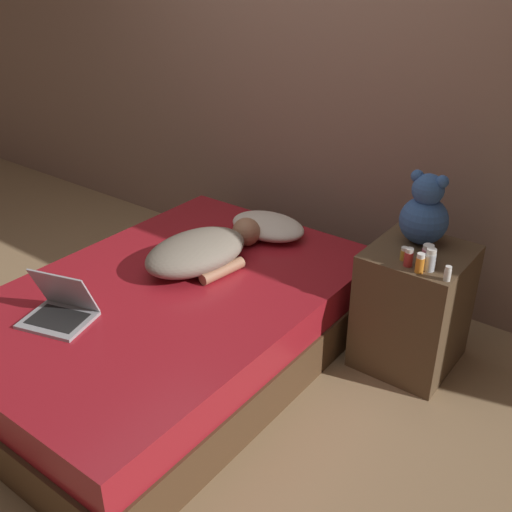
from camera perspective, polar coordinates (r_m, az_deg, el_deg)
name	(u,v)px	position (r m, az deg, el deg)	size (l,w,h in m)	color
ground_plane	(175,355)	(3.22, -7.76, -9.32)	(12.00, 12.00, 0.00)	#937551
wall_back	(318,64)	(3.66, 5.89, 17.74)	(8.00, 0.06, 2.60)	#846656
bed	(172,323)	(3.11, -8.00, -6.32)	(1.39, 2.05, 0.41)	#4C331E
nightstand	(413,307)	(3.09, 14.72, -4.75)	(0.46, 0.48, 0.63)	brown
pillow	(268,226)	(3.47, 1.14, 2.87)	(0.46, 0.32, 0.11)	beige
person_lying	(202,250)	(3.15, -5.21, 0.55)	(0.45, 0.76, 0.17)	gray
laptop	(60,309)	(2.85, -18.16, -4.80)	(0.35, 0.31, 0.23)	#9E9EA3
teddy_bear	(425,213)	(2.96, 15.78, 3.97)	(0.23, 0.23, 0.36)	#335693
bottle_red	(409,257)	(2.77, 14.33, -0.13)	(0.04, 0.04, 0.09)	#B72D2D
bottle_clear	(430,260)	(2.75, 16.27, -0.36)	(0.05, 0.05, 0.11)	silver
bottle_pink	(428,254)	(2.83, 16.03, 0.19)	(0.05, 0.05, 0.09)	pink
bottle_amber	(404,254)	(2.82, 13.94, 0.21)	(0.04, 0.04, 0.06)	gold
bottle_orange	(420,263)	(2.73, 15.35, -0.67)	(0.04, 0.04, 0.09)	orange
bottle_white	(448,274)	(2.70, 17.79, -1.61)	(0.03, 0.03, 0.07)	white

